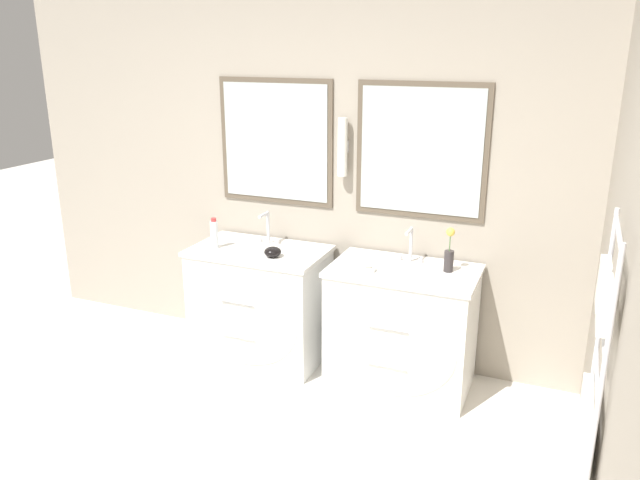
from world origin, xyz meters
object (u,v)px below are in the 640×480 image
Objects in this scene: vanity_left at (258,304)px; amenity_bowl at (273,252)px; vanity_right at (400,328)px; toiletry_bottle at (214,234)px; flower_vase at (449,254)px.

amenity_bowl is at bearing -24.49° from vanity_left.
vanity_left is at bearing 155.51° from amenity_bowl.
amenity_bowl reaches higher than vanity_right.
toiletry_bottle is 1.87× the size of amenity_bowl.
amenity_bowl is 0.41× the size of flower_vase.
vanity_left is 1.03m from vanity_right.
vanity_left is 3.28× the size of flower_vase.
toiletry_bottle is at bearing -174.60° from flower_vase.
flower_vase is at bearing 5.40° from toiletry_bottle.
vanity_left and vanity_right have the same top height.
toiletry_bottle is (-1.32, -0.06, 0.49)m from vanity_right.
amenity_bowl is (0.46, -0.02, -0.07)m from toiletry_bottle.
vanity_left is at bearing 10.98° from toiletry_bottle.
toiletry_bottle reaches higher than vanity_left.
flower_vase is (1.29, 0.09, 0.51)m from vanity_left.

